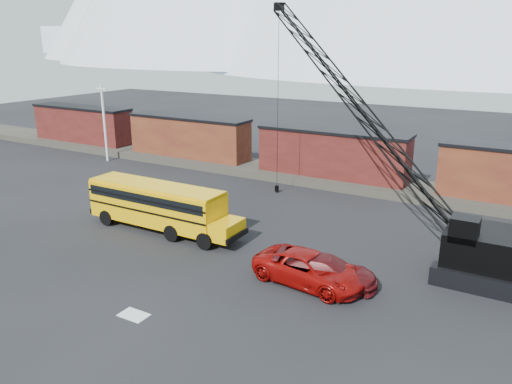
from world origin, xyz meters
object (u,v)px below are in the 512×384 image
at_px(red_pickup, 310,269).
at_px(maroon_suv, 326,271).
at_px(school_bus, 160,205).
at_px(crawler_crane, 354,102).

height_order(red_pickup, maroon_suv, red_pickup).
height_order(school_bus, crawler_crane, crawler_crane).
bearing_deg(school_bus, red_pickup, -9.70).
xyz_separation_m(red_pickup, crawler_crane, (-1.36, 9.48, 7.70)).
bearing_deg(maroon_suv, red_pickup, 101.45).
bearing_deg(maroon_suv, school_bus, 71.15).
relative_size(red_pickup, maroon_suv, 1.13).
height_order(red_pickup, crawler_crane, crawler_crane).
height_order(school_bus, maroon_suv, school_bus).
distance_m(school_bus, crawler_crane, 14.61).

